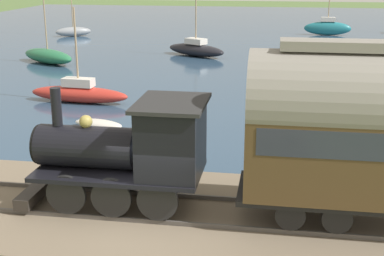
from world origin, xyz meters
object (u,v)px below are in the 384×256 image
at_px(sailboat_black, 196,49).
at_px(rowboat_off_pier, 98,124).
at_px(sailboat_gray, 73,31).
at_px(sailboat_red, 79,93).
at_px(steam_locomotive, 134,147).
at_px(sailboat_green, 48,56).
at_px(rowboat_near_shore, 326,153).
at_px(sailboat_teal, 328,28).

distance_m(sailboat_black, rowboat_off_pier, 20.45).
distance_m(sailboat_gray, sailboat_red, 28.32).
xyz_separation_m(steam_locomotive, sailboat_red, (13.19, 6.61, -1.81)).
bearing_deg(sailboat_green, rowboat_off_pier, -118.13).
height_order(sailboat_green, rowboat_near_shore, sailboat_green).
relative_size(steam_locomotive, rowboat_off_pier, 2.02).
xyz_separation_m(sailboat_green, sailboat_black, (5.03, -10.39, -0.01)).
xyz_separation_m(sailboat_gray, rowboat_near_shore, (-33.26, -22.75, -0.33)).
height_order(sailboat_black, rowboat_off_pier, sailboat_black).
bearing_deg(rowboat_off_pier, sailboat_gray, 36.38).
distance_m(sailboat_red, rowboat_off_pier, 5.08).
bearing_deg(sailboat_red, sailboat_teal, -21.27).
bearing_deg(sailboat_black, sailboat_red, -163.56).
relative_size(steam_locomotive, sailboat_teal, 0.65).
distance_m(steam_locomotive, rowboat_off_pier, 9.92).
height_order(sailboat_gray, rowboat_off_pier, sailboat_gray).
xyz_separation_m(sailboat_black, sailboat_teal, (15.34, -11.55, 0.23)).
bearing_deg(sailboat_gray, sailboat_red, 172.38).
distance_m(steam_locomotive, sailboat_black, 29.38).
height_order(steam_locomotive, sailboat_teal, sailboat_teal).
height_order(sailboat_black, sailboat_teal, sailboat_teal).
xyz_separation_m(sailboat_red, rowboat_near_shore, (-6.94, -12.29, -0.26)).
bearing_deg(rowboat_near_shore, sailboat_green, 20.66).
bearing_deg(rowboat_off_pier, sailboat_teal, -6.36).
xyz_separation_m(sailboat_green, sailboat_teal, (20.37, -21.94, 0.22)).
distance_m(rowboat_off_pier, rowboat_near_shore, 10.09).
xyz_separation_m(steam_locomotive, rowboat_near_shore, (6.24, -5.68, -2.07)).
bearing_deg(sailboat_green, sailboat_gray, 45.68).
bearing_deg(sailboat_red, rowboat_off_pier, -145.11).
relative_size(sailboat_green, sailboat_teal, 1.13).
bearing_deg(rowboat_near_shore, sailboat_gray, 8.62).
height_order(steam_locomotive, sailboat_gray, sailboat_gray).
bearing_deg(steam_locomotive, rowboat_off_pier, 24.90).
xyz_separation_m(sailboat_gray, sailboat_green, (-15.34, -3.92, -0.01)).
bearing_deg(sailboat_teal, sailboat_gray, 102.44).
bearing_deg(sailboat_black, rowboat_off_pier, -153.72).
height_order(sailboat_red, rowboat_off_pier, sailboat_red).
relative_size(sailboat_red, rowboat_near_shore, 1.79).
height_order(steam_locomotive, rowboat_near_shore, steam_locomotive).
height_order(sailboat_gray, sailboat_black, sailboat_gray).
xyz_separation_m(sailboat_black, rowboat_near_shore, (-22.95, -8.44, -0.30)).
distance_m(sailboat_green, sailboat_black, 11.54).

